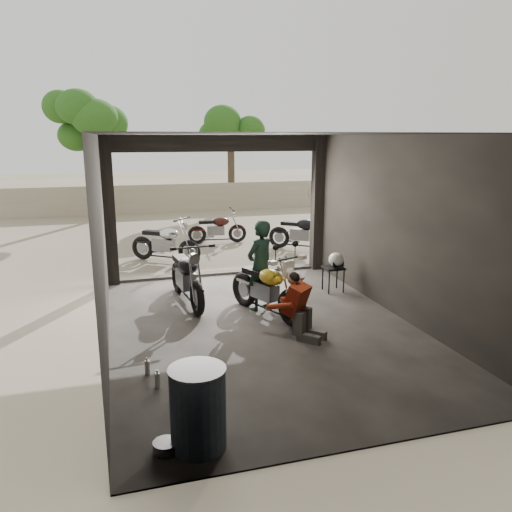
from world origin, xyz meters
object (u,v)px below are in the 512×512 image
outside_bike_a (165,239)px  oil_drum (198,410)px  left_bike (186,272)px  stool (333,270)px  helmet (336,260)px  outside_bike_c (302,230)px  outside_bike_b (217,226)px  sign_post (320,208)px  mechanic (303,308)px  main_bike (267,284)px  rider (260,266)px

outside_bike_a → oil_drum: bearing=-147.2°
left_bike → outside_bike_a: 3.47m
stool → helmet: helmet is taller
outside_bike_c → stool: bearing=-153.1°
outside_bike_b → sign_post: (1.98, -3.15, 0.90)m
mechanic → stool: 2.64m
sign_post → outside_bike_a: bearing=-177.1°
left_bike → outside_bike_c: bearing=38.3°
helmet → mechanic: bearing=-117.1°
outside_bike_b → main_bike: bearing=-179.8°
sign_post → stool: bearing=-84.6°
main_bike → stool: size_ratio=3.30×
outside_bike_b → mechanic: outside_bike_b is taller
mechanic → helmet: bearing=12.1°
rider → oil_drum: (-1.83, -3.92, -0.40)m
left_bike → sign_post: (3.70, 2.22, 0.80)m
mechanic → helmet: size_ratio=3.18×
sign_post → outside_bike_c: bearing=105.9°
left_bike → outside_bike_b: size_ratio=1.19×
outside_bike_c → sign_post: bearing=-146.6°
outside_bike_c → rider: bearing=-171.0°
main_bike → stool: 2.01m
stool → oil_drum: size_ratio=0.61×
left_bike → helmet: size_ratio=5.61×
stool → mechanic: bearing=-125.2°
outside_bike_a → mechanic: outside_bike_a is taller
main_bike → outside_bike_c: 5.50m
oil_drum → stool: bearing=51.6°
oil_drum → sign_post: sign_post is taller
left_bike → stool: bearing=-8.4°
mechanic → left_bike: bearing=81.7°
rider → oil_drum: rider is taller
main_bike → stool: bearing=6.7°
rider → helmet: 1.94m
left_bike → sign_post: bearing=24.8°
helmet → oil_drum: bearing=-119.7°
mechanic → helmet: mechanic is taller
stool → outside_bike_a: bearing=130.5°
stool → sign_post: (0.67, 2.34, 0.96)m
oil_drum → sign_post: (4.28, 6.89, 0.98)m
outside_bike_b → oil_drum: 10.30m
helmet → sign_post: 2.53m
main_bike → outside_bike_c: bearing=39.8°
rider → outside_bike_b: bearing=-125.5°
mechanic → sign_post: bearing=22.2°
rider → helmet: (1.82, 0.63, -0.15)m
main_bike → rider: size_ratio=1.06×
outside_bike_b → rider: bearing=179.8°
helmet → outside_bike_c: bearing=87.9°
rider → stool: size_ratio=3.12×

